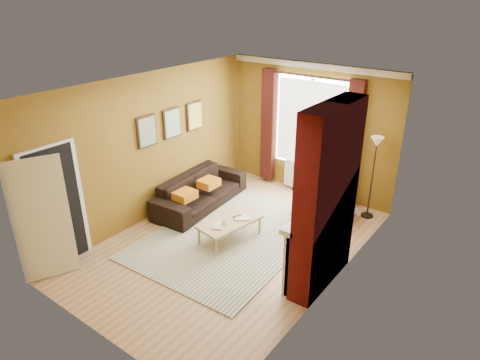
# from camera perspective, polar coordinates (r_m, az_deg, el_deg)

# --- Properties ---
(ground) EXTENTS (5.50, 5.50, 0.00)m
(ground) POSITION_cam_1_polar(r_m,az_deg,el_deg) (7.67, -1.13, -8.47)
(ground) COLOR #986D45
(ground) RESTS_ON ground
(room_walls) EXTENTS (3.82, 5.54, 2.83)m
(room_walls) POSITION_cam_1_polar(r_m,az_deg,el_deg) (6.90, 4.39, 0.56)
(room_walls) COLOR brown
(room_walls) RESTS_ON ground
(striped_rug) EXTENTS (2.67, 3.60, 0.02)m
(striped_rug) POSITION_cam_1_polar(r_m,az_deg,el_deg) (7.89, -1.25, -7.41)
(striped_rug) COLOR #375C97
(striped_rug) RESTS_ON ground
(sofa) EXTENTS (1.07, 2.32, 0.66)m
(sofa) POSITION_cam_1_polar(r_m,az_deg,el_deg) (8.84, -5.32, -1.44)
(sofa) COLOR black
(sofa) RESTS_ON ground
(armchair) EXTENTS (1.01, 0.89, 0.64)m
(armchair) POSITION_cam_1_polar(r_m,az_deg,el_deg) (8.59, 11.01, -2.67)
(armchair) COLOR black
(armchair) RESTS_ON ground
(coffee_table) EXTENTS (0.77, 1.24, 0.39)m
(coffee_table) POSITION_cam_1_polar(r_m,az_deg,el_deg) (7.62, -1.36, -5.68)
(coffee_table) COLOR tan
(coffee_table) RESTS_ON ground
(wicker_stool) EXTENTS (0.36, 0.36, 0.42)m
(wicker_stool) POSITION_cam_1_polar(r_m,az_deg,el_deg) (9.02, 9.54, -1.98)
(wicker_stool) COLOR #A77A48
(wicker_stool) RESTS_ON ground
(floor_lamp) EXTENTS (0.26, 0.26, 1.65)m
(floor_lamp) POSITION_cam_1_polar(r_m,az_deg,el_deg) (8.37, 17.60, 3.22)
(floor_lamp) COLOR black
(floor_lamp) RESTS_ON ground
(book_a) EXTENTS (0.28, 0.32, 0.03)m
(book_a) POSITION_cam_1_polar(r_m,az_deg,el_deg) (7.46, -3.53, -5.97)
(book_a) COLOR #999999
(book_a) RESTS_ON coffee_table
(book_b) EXTENTS (0.34, 0.33, 0.02)m
(book_b) POSITION_cam_1_polar(r_m,az_deg,el_deg) (7.75, 0.30, -4.70)
(book_b) COLOR #999999
(book_b) RESTS_ON coffee_table
(mug) EXTENTS (0.10, 0.10, 0.09)m
(mug) POSITION_cam_1_polar(r_m,az_deg,el_deg) (7.43, -2.12, -5.79)
(mug) COLOR #999999
(mug) RESTS_ON coffee_table
(tv_remote) EXTENTS (0.11, 0.18, 0.02)m
(tv_remote) POSITION_cam_1_polar(r_m,az_deg,el_deg) (7.71, -0.31, -4.85)
(tv_remote) COLOR #262629
(tv_remote) RESTS_ON coffee_table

